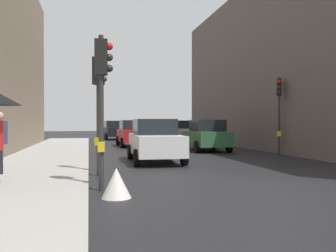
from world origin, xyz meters
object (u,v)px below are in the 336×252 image
Objects in this scene: car_green_estate at (206,135)px; warning_sign_triangle at (116,183)px; traffic_light_mid_street at (279,101)px; traffic_light_near_left at (102,84)px; car_dark_suv at (114,130)px; traffic_light_near_right at (99,92)px; car_red_sedan at (133,133)px; car_silver_hatchback at (179,131)px; car_white_compact at (155,140)px.

car_green_estate is 6.52× the size of warning_sign_triangle.
traffic_light_mid_street is 0.92× the size of car_green_estate.
car_dark_suv is at bearing 85.53° from traffic_light_near_left.
traffic_light_near_right is at bearing 94.59° from warning_sign_triangle.
traffic_light_mid_street is 10.44m from traffic_light_near_right.
car_dark_suv is at bearing 86.24° from warning_sign_triangle.
car_red_sedan is at bearing -86.66° from car_dark_suv.
car_silver_hatchback is at bearing 99.64° from traffic_light_mid_street.
car_silver_hatchback is at bearing -51.22° from car_dark_suv.
traffic_light_near_right is 23.78m from car_dark_suv.
traffic_light_near_right is 0.86× the size of car_dark_suv.
traffic_light_near_left is 16.17m from car_red_sedan.
car_green_estate is at bearing 52.62° from car_white_compact.
car_dark_suv is at bearing 90.90° from car_white_compact.
traffic_light_near_left is 2.41m from warning_sign_triangle.
traffic_light_near_left is at bearing -99.42° from car_red_sedan.
car_red_sedan is at bearing 80.58° from traffic_light_near_left.
car_dark_suv is 1.02× the size of car_white_compact.
traffic_light_mid_street is at bearing -80.36° from car_silver_hatchback.
traffic_light_near_left is 0.87× the size of car_white_compact.
car_green_estate is 13.39m from warning_sign_triangle.
car_dark_suv is 6.65× the size of warning_sign_triangle.
traffic_light_near_right is (-0.00, 2.45, 0.01)m from traffic_light_near_left.
traffic_light_mid_street is 19.63m from car_dark_suv.
warning_sign_triangle is at bearing -98.04° from car_red_sedan.
car_white_compact is 7.22m from warning_sign_triangle.
car_white_compact is (2.35, 3.54, -1.68)m from traffic_light_near_right.
traffic_light_near_right reaches higher than car_white_compact.
car_dark_suv is 10.23m from car_red_sedan.
traffic_light_near_right is at bearing -125.89° from car_green_estate.
traffic_light_near_right is 18.97m from car_silver_hatchback.
traffic_light_near_left is 1.00× the size of traffic_light_near_right.
car_dark_suv and car_green_estate have the same top height.
car_red_sedan is at bearing -135.44° from car_silver_hatchback.
traffic_light_near_right is at bearing -94.93° from car_dark_suv.
car_green_estate is at bearing 129.79° from traffic_light_mid_street.
warning_sign_triangle is (-2.09, -6.89, -0.55)m from car_white_compact.
traffic_light_near_left is 5.68× the size of warning_sign_triangle.
car_green_estate reaches higher than warning_sign_triangle.
traffic_light_mid_street is at bearing -51.89° from car_red_sedan.
warning_sign_triangle is at bearing -85.41° from traffic_light_near_right.
traffic_light_mid_street is 0.91× the size of car_red_sedan.
traffic_light_near_left is 6.64m from car_white_compact.
traffic_light_near_left is at bearing -119.39° from car_green_estate.
car_silver_hatchback and car_green_estate have the same top height.
car_white_compact is at bearing 73.15° from warning_sign_triangle.
car_silver_hatchback is 1.01× the size of car_white_compact.
car_green_estate is at bearing -74.37° from car_dark_suv.
car_green_estate is (4.20, -15.01, 0.00)m from car_dark_suv.
car_silver_hatchback is (6.88, 17.60, -1.68)m from traffic_light_near_right.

